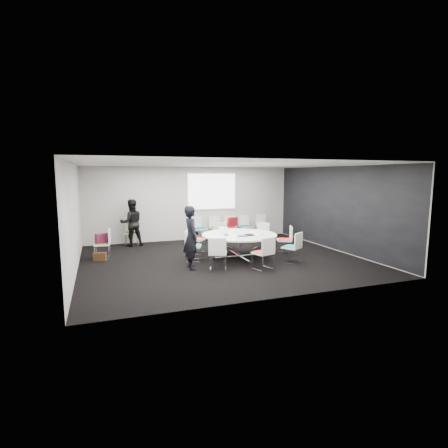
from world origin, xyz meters
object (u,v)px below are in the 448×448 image
object	(u,v)px
chair_ring_c	(224,240)
cup	(234,232)
chair_back_b	(217,232)
chair_back_d	(245,231)
chair_spare_left	(103,250)
brown_bag	(100,257)
chair_ring_b	(261,241)
chair_ring_g	(263,259)
chair_ring_h	(292,253)
chair_ring_e	(193,252)
chair_ring_f	(218,259)
person_main	(191,237)
chair_back_a	(199,233)
laptop	(227,234)
person_back	(132,223)
chair_ring_a	(285,245)
maroon_bag	(102,238)
conference_table	(239,240)
chair_ring_d	(197,245)
chair_back_e	(263,230)
chair_back_c	(230,232)
chair_person_back	(132,237)

from	to	relation	value
chair_ring_c	cup	world-z (taller)	chair_ring_c
chair_back_b	chair_back_d	xyz separation A→B (m)	(1.22, 0.00, 0.00)
chair_spare_left	brown_bag	xyz separation A→B (m)	(-0.10, -0.25, -0.16)
chair_ring_b	chair_ring_g	xyz separation A→B (m)	(-1.08, -2.39, 0.00)
chair_back_d	chair_spare_left	bearing A→B (deg)	22.77
chair_ring_h	chair_ring_e	bearing A→B (deg)	124.19
chair_ring_f	chair_ring_c	bearing A→B (deg)	88.90
chair_ring_g	chair_ring_h	world-z (taller)	same
chair_back_b	person_main	size ratio (longest dim) A/B	0.52
chair_ring_e	chair_back_a	size ratio (longest dim) A/B	1.00
chair_ring_g	chair_spare_left	size ratio (longest dim) A/B	1.00
laptop	chair_ring_e	bearing A→B (deg)	94.71
person_back	chair_ring_c	bearing A→B (deg)	147.56
chair_ring_a	maroon_bag	bearing A→B (deg)	100.28
chair_ring_e	person_back	world-z (taller)	person_back
chair_ring_e	chair_spare_left	bearing A→B (deg)	-95.35
chair_ring_h	chair_spare_left	size ratio (longest dim) A/B	1.00
conference_table	chair_ring_h	size ratio (longest dim) A/B	2.55
chair_ring_e	person_back	xyz separation A→B (m)	(-1.46, 2.87, 0.55)
chair_ring_h	person_main	bearing A→B (deg)	140.60
chair_ring_d	maroon_bag	size ratio (longest dim) A/B	2.20
chair_ring_g	chair_back_e	world-z (taller)	same
chair_back_e	laptop	size ratio (longest dim) A/B	2.83
chair_back_b	chair_spare_left	bearing A→B (deg)	18.68
chair_back_c	chair_back_e	world-z (taller)	same
chair_ring_h	chair_back_b	distance (m)	4.29
chair_ring_a	chair_person_back	bearing A→B (deg)	78.48
chair_ring_h	chair_ring_a	bearing A→B (deg)	38.62
chair_ring_c	chair_person_back	bearing A→B (deg)	-46.28
chair_ring_g	laptop	size ratio (longest dim) A/B	2.83
chair_ring_f	chair_ring_h	distance (m)	2.24
chair_ring_e	laptop	world-z (taller)	chair_ring_e
chair_back_c	cup	distance (m)	3.13
brown_bag	chair_back_a	bearing A→B (deg)	30.34
chair_back_b	chair_ring_a	bearing A→B (deg)	106.18
chair_back_b	maroon_bag	size ratio (longest dim) A/B	2.20
chair_back_d	conference_table	bearing A→B (deg)	67.60
chair_spare_left	brown_bag	world-z (taller)	chair_spare_left
chair_back_d	laptop	world-z (taller)	chair_back_d
chair_ring_h	cup	world-z (taller)	chair_ring_h
chair_ring_a	chair_ring_e	size ratio (longest dim) A/B	1.00
chair_ring_d	chair_ring_e	xyz separation A→B (m)	(-0.37, -0.94, 0.00)
chair_ring_b	chair_ring_c	xyz separation A→B (m)	(-1.14, 0.52, 0.00)
chair_ring_d	chair_ring_e	size ratio (longest dim) A/B	1.00
chair_spare_left	chair_ring_c	bearing A→B (deg)	-81.48
chair_ring_b	chair_person_back	bearing A→B (deg)	20.32
chair_back_a	chair_back_e	xyz separation A→B (m)	(2.70, -0.00, 0.00)
chair_back_e	brown_bag	distance (m)	6.65
chair_ring_a	laptop	xyz separation A→B (m)	(-1.95, -0.03, 0.47)
person_main	chair_ring_b	bearing A→B (deg)	-60.65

